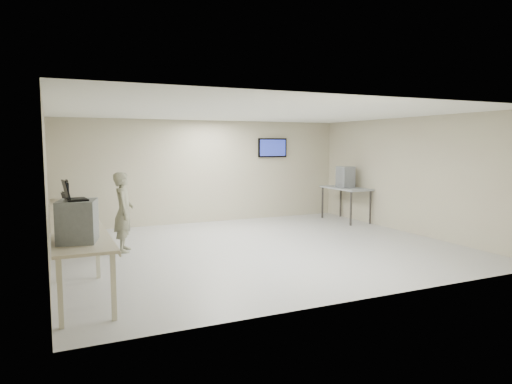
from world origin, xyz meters
name	(u,v)px	position (x,y,z in m)	size (l,w,h in m)	color
room	(260,180)	(0.03, 0.06, 1.41)	(8.01, 7.01, 2.81)	silver
workbench	(74,220)	(-3.59, 0.00, 0.83)	(0.76, 6.00, 0.90)	#C2B98F
equipment_box	(78,221)	(-3.65, -2.28, 1.17)	(0.45, 0.52, 0.54)	slate
laptop_on_box	(72,195)	(-3.70, -2.28, 1.51)	(0.31, 0.36, 0.26)	black
laptop_0	(77,229)	(-3.63, -1.75, 0.97)	(0.39, 0.43, 0.29)	black
laptop_1	(76,219)	(-3.60, -0.78, 0.97)	(0.30, 0.35, 0.26)	black
laptop_2	(70,212)	(-3.65, 0.03, 0.97)	(0.30, 0.35, 0.26)	black
laptop_3	(70,204)	(-3.61, 1.09, 0.98)	(0.40, 0.45, 0.30)	black
laptop_4	(68,200)	(-3.60, 1.96, 0.96)	(0.31, 0.35, 0.25)	black
monitor_near	(68,189)	(-3.60, 2.39, 1.15)	(0.19, 0.42, 0.42)	black
monitor_far	(67,188)	(-3.60, 2.75, 1.16)	(0.20, 0.44, 0.44)	black
soldier	(124,212)	(-2.63, 0.83, 0.80)	(0.59, 0.38, 1.61)	#717958
side_table	(346,190)	(3.60, 2.03, 0.88)	(0.74, 1.58, 0.95)	gray
storage_bins	(345,177)	(3.58, 2.03, 1.24)	(0.37, 0.42, 0.59)	gray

